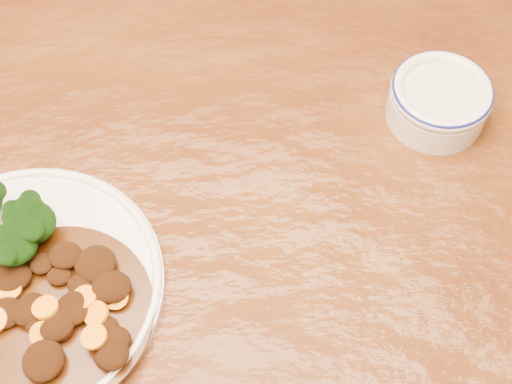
{
  "coord_description": "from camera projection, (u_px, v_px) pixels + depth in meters",
  "views": [
    {
      "loc": [
        0.11,
        -0.38,
        1.43
      ],
      "look_at": [
        0.11,
        0.04,
        0.77
      ],
      "focal_mm": 50.0,
      "sensor_mm": 36.0,
      "label": 1
    }
  ],
  "objects": [
    {
      "name": "mince_stew",
      "position": [
        60.0,
        308.0,
        0.71
      ],
      "size": [
        0.2,
        0.2,
        0.03
      ],
      "color": "#411D07",
      "rests_on": "dinner_plate"
    },
    {
      "name": "dip_bowl",
      "position": [
        439.0,
        100.0,
        0.84
      ],
      "size": [
        0.12,
        0.12,
        0.05
      ],
      "rotation": [
        0.0,
        0.0,
        0.04
      ],
      "color": "silver",
      "rests_on": "dining_table"
    },
    {
      "name": "dinner_plate",
      "position": [
        22.0,
        288.0,
        0.73
      ],
      "size": [
        0.29,
        0.29,
        0.02
      ],
      "rotation": [
        0.0,
        0.0,
        -0.16
      ],
      "color": "white",
      "rests_on": "dining_table"
    },
    {
      "name": "dining_table",
      "position": [
        162.0,
        263.0,
        0.85
      ],
      "size": [
        1.57,
        1.02,
        0.75
      ],
      "rotation": [
        0.0,
        0.0,
        0.08
      ],
      "color": "#603411",
      "rests_on": "ground"
    }
  ]
}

